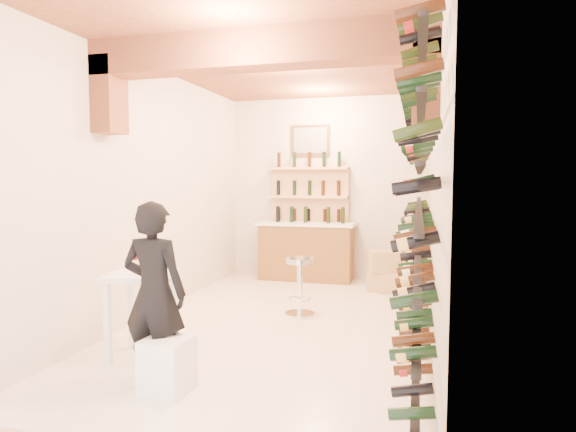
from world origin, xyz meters
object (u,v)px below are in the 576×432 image
object	(u,v)px
wine_rack	(414,198)
back_counter	(306,250)
tasting_table	(142,288)
white_stool	(167,365)
chrome_barstool	(300,282)
crate_lower	(387,281)
person	(154,293)

from	to	relation	value
wine_rack	back_counter	distance (m)	3.38
wine_rack	tasting_table	xyz separation A→B (m)	(-2.56, -1.42, -0.85)
back_counter	white_stool	world-z (taller)	back_counter
chrome_barstool	crate_lower	size ratio (longest dim) A/B	1.37
white_stool	person	distance (m)	0.61
wine_rack	crate_lower	size ratio (longest dim) A/B	10.42
wine_rack	person	distance (m)	2.97
white_stool	person	bearing A→B (deg)	144.35
tasting_table	crate_lower	distance (m)	4.17
person	white_stool	bearing A→B (deg)	145.22
back_counter	chrome_barstool	distance (m)	2.25
back_counter	tasting_table	distance (m)	4.14
wine_rack	chrome_barstool	size ratio (longest dim) A/B	7.61
tasting_table	crate_lower	bearing A→B (deg)	52.96
crate_lower	white_stool	bearing A→B (deg)	-110.15
back_counter	chrome_barstool	xyz separation A→B (m)	(0.42, -2.20, -0.10)
chrome_barstool	white_stool	bearing A→B (deg)	-101.62
white_stool	person	world-z (taller)	person
crate_lower	back_counter	bearing A→B (deg)	159.06
back_counter	crate_lower	size ratio (longest dim) A/B	3.11
back_counter	person	distance (m)	4.61
back_counter	crate_lower	distance (m)	1.58
white_stool	crate_lower	size ratio (longest dim) A/B	0.83
white_stool	chrome_barstool	xyz separation A→B (m)	(0.52, 2.52, 0.21)
tasting_table	person	distance (m)	0.69
tasting_table	white_stool	world-z (taller)	tasting_table
back_counter	wine_rack	bearing A→B (deg)	-55.34
wine_rack	white_stool	size ratio (longest dim) A/B	12.60
chrome_barstool	crate_lower	bearing A→B (deg)	58.50
wine_rack	crate_lower	xyz separation A→B (m)	(-0.40, 2.10, -1.38)
white_stool	crate_lower	world-z (taller)	white_stool
back_counter	crate_lower	bearing A→B (deg)	-20.94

